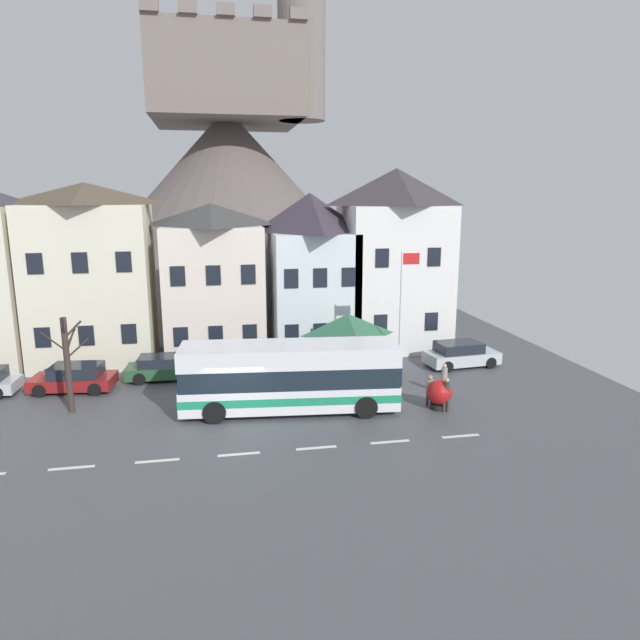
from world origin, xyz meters
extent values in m
cube|color=#4A4C53|center=(0.00, 0.00, -0.03)|extent=(40.00, 60.00, 0.06)
cube|color=silver|center=(-6.00, -2.60, 0.00)|extent=(1.60, 0.20, 0.01)
cube|color=silver|center=(-3.00, -2.60, 0.00)|extent=(1.60, 0.20, 0.01)
cube|color=silver|center=(0.00, -2.60, 0.00)|extent=(1.60, 0.20, 0.01)
cube|color=silver|center=(3.00, -2.60, 0.00)|extent=(1.60, 0.20, 0.01)
cube|color=silver|center=(6.00, -2.60, 0.00)|extent=(1.60, 0.20, 0.01)
cube|color=silver|center=(9.00, -2.60, 0.00)|extent=(1.60, 0.20, 0.01)
cube|color=silver|center=(-7.57, 11.65, 4.56)|extent=(6.66, 5.30, 9.12)
pyramid|color=brown|center=(-7.57, 11.65, 9.72)|extent=(6.66, 5.30, 1.22)
cube|color=black|center=(-9.79, 8.97, 2.18)|extent=(0.80, 0.06, 1.10)
cube|color=black|center=(-7.57, 8.97, 2.18)|extent=(0.80, 0.06, 1.10)
cube|color=black|center=(-5.35, 8.97, 2.18)|extent=(0.80, 0.06, 1.10)
cube|color=black|center=(-9.79, 8.97, 6.14)|extent=(0.80, 0.06, 1.10)
cube|color=black|center=(-7.57, 8.97, 6.14)|extent=(0.80, 0.06, 1.10)
cube|color=black|center=(-5.35, 8.97, 6.14)|extent=(0.80, 0.06, 1.10)
cube|color=silver|center=(-0.67, 12.49, 3.93)|extent=(5.77, 6.98, 7.86)
pyramid|color=#414041|center=(-0.67, 12.49, 8.51)|extent=(5.77, 6.98, 1.29)
cube|color=black|center=(-2.59, 8.97, 1.88)|extent=(0.80, 0.06, 1.10)
cube|color=black|center=(-0.67, 8.97, 1.88)|extent=(0.80, 0.06, 1.10)
cube|color=black|center=(1.26, 8.97, 1.88)|extent=(0.80, 0.06, 1.10)
cube|color=black|center=(-2.59, 8.97, 5.30)|extent=(0.80, 0.06, 1.10)
cube|color=black|center=(-0.67, 8.97, 5.30)|extent=(0.80, 0.06, 1.10)
cube|color=black|center=(1.26, 8.97, 5.30)|extent=(0.80, 0.06, 1.10)
cube|color=silver|center=(5.35, 12.46, 3.71)|extent=(5.01, 6.92, 7.42)
pyramid|color=#39313E|center=(5.35, 12.46, 8.59)|extent=(5.01, 6.92, 2.36)
cube|color=black|center=(3.68, 8.97, 1.77)|extent=(0.80, 0.06, 1.10)
cube|color=black|center=(5.35, 8.97, 1.77)|extent=(0.80, 0.06, 1.10)
cube|color=black|center=(7.02, 8.97, 1.77)|extent=(0.80, 0.06, 1.10)
cube|color=black|center=(3.68, 8.97, 5.00)|extent=(0.80, 0.06, 1.10)
cube|color=black|center=(5.35, 8.97, 5.00)|extent=(0.80, 0.06, 1.10)
cube|color=black|center=(7.02, 8.97, 5.00)|extent=(0.80, 0.06, 1.10)
cube|color=white|center=(10.61, 11.61, 4.49)|extent=(6.38, 5.23, 8.99)
pyramid|color=#3A3339|center=(10.61, 11.61, 10.12)|extent=(6.38, 5.23, 2.25)
cube|color=black|center=(9.01, 8.97, 2.15)|extent=(0.80, 0.06, 1.10)
cube|color=black|center=(12.20, 8.97, 2.15)|extent=(0.80, 0.06, 1.10)
cube|color=black|center=(9.01, 8.97, 6.06)|extent=(0.80, 0.06, 1.10)
cube|color=black|center=(12.20, 8.97, 6.06)|extent=(0.80, 0.06, 1.10)
cone|color=#625552|center=(1.07, 31.85, 8.65)|extent=(32.02, 32.02, 17.30)
cube|color=slate|center=(1.07, 31.85, 19.50)|extent=(12.78, 12.78, 7.16)
cylinder|color=slate|center=(7.46, 28.65, 21.36)|extent=(4.03, 4.03, 10.88)
cube|color=slate|center=(-4.61, 25.46, 23.51)|extent=(1.42, 0.70, 0.87)
cube|color=slate|center=(-1.77, 25.46, 23.51)|extent=(1.42, 0.70, 0.87)
cube|color=slate|center=(1.07, 25.46, 23.51)|extent=(1.42, 0.70, 0.87)
cube|color=slate|center=(3.91, 25.46, 23.51)|extent=(1.42, 0.70, 0.87)
cube|color=slate|center=(6.75, 25.46, 23.51)|extent=(1.42, 0.70, 0.87)
cube|color=white|center=(2.53, 1.52, 0.79)|extent=(9.91, 3.40, 1.09)
cube|color=#1E8C60|center=(2.53, 1.52, 0.85)|extent=(9.93, 3.43, 0.36)
cube|color=#19232D|center=(2.53, 1.52, 1.80)|extent=(9.80, 3.36, 0.92)
cube|color=white|center=(2.53, 1.52, 2.68)|extent=(9.91, 3.40, 0.86)
cube|color=#19232D|center=(7.39, 1.06, 1.80)|extent=(0.26, 2.09, 0.88)
cylinder|color=black|center=(5.94, 2.40, 0.50)|extent=(1.02, 0.37, 1.00)
cylinder|color=black|center=(5.71, 0.02, 0.50)|extent=(1.02, 0.37, 1.00)
cylinder|color=black|center=(-0.64, 3.03, 0.50)|extent=(1.02, 0.37, 1.00)
cylinder|color=black|center=(-0.87, 0.64, 0.50)|extent=(1.02, 0.37, 1.00)
cylinder|color=#473D33|center=(4.57, 7.39, 1.20)|extent=(0.14, 0.14, 2.40)
cylinder|color=#473D33|center=(7.87, 7.39, 1.20)|extent=(0.14, 0.14, 2.40)
cylinder|color=#473D33|center=(4.57, 4.09, 1.20)|extent=(0.14, 0.14, 2.40)
cylinder|color=#473D33|center=(7.87, 4.09, 1.20)|extent=(0.14, 0.14, 2.40)
pyramid|color=#2C6446|center=(6.22, 5.74, 2.96)|extent=(3.60, 3.60, 1.11)
cube|color=maroon|center=(-7.82, 6.30, 0.47)|extent=(4.17, 2.33, 0.57)
cube|color=#1E232D|center=(-7.62, 6.28, 1.04)|extent=(2.56, 1.93, 0.57)
cylinder|color=black|center=(-9.23, 5.55, 0.32)|extent=(0.66, 0.27, 0.64)
cylinder|color=black|center=(-9.03, 7.35, 0.32)|extent=(0.66, 0.27, 0.64)
cylinder|color=black|center=(-6.61, 5.26, 0.32)|extent=(0.66, 0.27, 0.64)
cylinder|color=black|center=(-6.41, 7.06, 0.32)|extent=(0.66, 0.27, 0.64)
cube|color=#295433|center=(-3.15, 7.31, 0.48)|extent=(4.53, 1.86, 0.60)
cube|color=#1E232D|center=(-3.38, 7.32, 1.03)|extent=(2.73, 1.60, 0.50)
cylinder|color=black|center=(-1.65, 8.09, 0.32)|extent=(0.65, 0.22, 0.64)
cylinder|color=black|center=(-1.70, 6.44, 0.32)|extent=(0.65, 0.22, 0.64)
cylinder|color=black|center=(-4.61, 8.18, 0.32)|extent=(0.65, 0.22, 0.64)
cylinder|color=black|center=(-4.65, 6.53, 0.32)|extent=(0.65, 0.22, 0.64)
cylinder|color=black|center=(-11.07, 7.21, 0.32)|extent=(0.65, 0.23, 0.64)
cube|color=silver|center=(6.95, 7.14, 0.49)|extent=(4.48, 2.08, 0.62)
cube|color=#1E232D|center=(6.73, 7.15, 1.04)|extent=(2.72, 1.77, 0.47)
cylinder|color=black|center=(8.45, 7.95, 0.32)|extent=(0.65, 0.23, 0.64)
cylinder|color=black|center=(8.36, 6.17, 0.32)|extent=(0.65, 0.23, 0.64)
cylinder|color=black|center=(5.55, 8.10, 0.32)|extent=(0.65, 0.23, 0.64)
cylinder|color=black|center=(5.46, 6.32, 0.32)|extent=(0.65, 0.23, 0.64)
cube|color=silver|center=(13.17, 6.63, 0.51)|extent=(4.29, 2.27, 0.66)
cube|color=#1E232D|center=(12.97, 6.61, 1.13)|extent=(2.63, 1.88, 0.58)
cylinder|color=black|center=(14.45, 7.65, 0.32)|extent=(0.66, 0.26, 0.64)
cylinder|color=black|center=(14.62, 5.86, 0.32)|extent=(0.66, 0.26, 0.64)
cylinder|color=black|center=(11.73, 7.39, 0.32)|extent=(0.66, 0.26, 0.64)
cylinder|color=black|center=(11.90, 5.60, 0.32)|extent=(0.66, 0.26, 0.64)
cylinder|color=#38332D|center=(10.34, 2.39, 0.37)|extent=(0.17, 0.17, 0.75)
cylinder|color=#38332D|center=(10.24, 2.21, 0.37)|extent=(0.17, 0.17, 0.75)
cylinder|color=gray|center=(10.29, 2.30, 1.02)|extent=(0.30, 0.30, 0.65)
sphere|color=#D1AD89|center=(10.29, 2.30, 1.45)|extent=(0.21, 0.21, 0.21)
cylinder|color=#38332D|center=(8.95, 1.01, 0.38)|extent=(0.12, 0.12, 0.76)
cylinder|color=#38332D|center=(9.07, 0.84, 0.38)|extent=(0.12, 0.12, 0.76)
cylinder|color=gray|center=(9.01, 0.92, 0.98)|extent=(0.35, 0.35, 0.55)
sphere|color=#9E7A60|center=(9.01, 0.92, 1.37)|extent=(0.23, 0.23, 0.23)
cylinder|color=#38332D|center=(9.56, 0.05, 0.40)|extent=(0.15, 0.15, 0.80)
cylinder|color=#38332D|center=(9.37, 0.05, 0.40)|extent=(0.15, 0.15, 0.80)
cylinder|color=#2D382D|center=(9.46, 0.05, 1.07)|extent=(0.28, 0.28, 0.66)
sphere|color=tan|center=(9.46, 0.05, 1.50)|extent=(0.20, 0.20, 0.20)
cylinder|color=#38332D|center=(8.32, 3.79, 0.40)|extent=(0.12, 0.12, 0.80)
cylinder|color=#38332D|center=(8.37, 3.99, 0.40)|extent=(0.12, 0.12, 0.80)
cylinder|color=black|center=(8.34, 3.89, 1.10)|extent=(0.34, 0.34, 0.70)
sphere|color=#D1AD89|center=(8.34, 3.89, 1.56)|extent=(0.23, 0.23, 0.23)
cube|color=#473828|center=(8.38, 8.16, 0.45)|extent=(1.59, 0.45, 0.08)
cube|color=#473828|center=(8.38, 8.39, 0.67)|extent=(1.59, 0.06, 0.40)
cube|color=#2D2D33|center=(7.67, 8.16, 0.23)|extent=(0.08, 0.36, 0.45)
cube|color=#2D2D33|center=(9.09, 8.16, 0.23)|extent=(0.08, 0.36, 0.45)
cylinder|color=silver|center=(8.50, 3.93, 3.45)|extent=(0.10, 0.10, 6.91)
cube|color=red|center=(8.95, 3.93, 6.56)|extent=(0.90, 0.03, 0.56)
cylinder|color=black|center=(9.28, 0.41, 0.12)|extent=(0.70, 0.70, 0.25)
sphere|color=#B21919|center=(9.28, 0.41, 0.83)|extent=(1.16, 1.16, 1.16)
cylinder|color=#382D28|center=(-7.24, 3.21, 2.19)|extent=(0.27, 0.27, 4.39)
cylinder|color=#382D28|center=(-7.05, 3.38, 3.38)|extent=(0.48, 0.46, 0.87)
cylinder|color=#382D28|center=(-6.89, 3.28, 3.82)|extent=(0.78, 0.25, 0.77)
cylinder|color=#382D28|center=(-7.62, 2.84, 3.40)|extent=(0.85, 0.82, 1.10)
cylinder|color=#382D28|center=(-7.13, 3.60, 3.19)|extent=(0.30, 0.83, 0.96)
cylinder|color=#382D28|center=(-6.74, 3.14, 2.97)|extent=(1.06, 0.23, 0.95)
cylinder|color=#382D28|center=(-7.14, 2.76, 4.08)|extent=(0.28, 0.96, 1.01)
camera|label=1|loc=(-0.70, -22.96, 9.65)|focal=32.12mm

